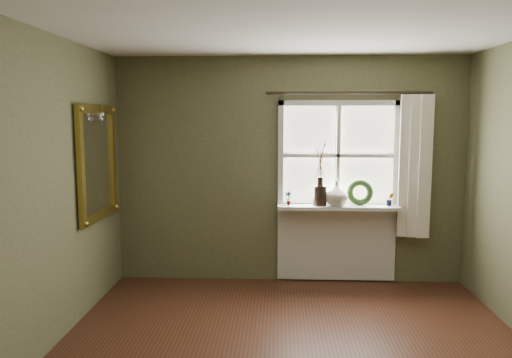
{
  "coord_description": "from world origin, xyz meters",
  "views": [
    {
      "loc": [
        -0.12,
        -3.47,
        1.91
      ],
      "look_at": [
        -0.35,
        1.55,
        1.29
      ],
      "focal_mm": 35.0,
      "sensor_mm": 36.0,
      "label": 1
    }
  ],
  "objects_px": {
    "dark_jug": "(320,196)",
    "gilt_mirror": "(98,162)",
    "cream_vase": "(336,194)",
    "wreath": "(360,195)"
  },
  "relations": [
    {
      "from": "dark_jug",
      "to": "wreath",
      "type": "xyz_separation_m",
      "value": [
        0.45,
        0.04,
        -0.0
      ]
    },
    {
      "from": "wreath",
      "to": "gilt_mirror",
      "type": "relative_size",
      "value": 0.25
    },
    {
      "from": "cream_vase",
      "to": "wreath",
      "type": "bearing_deg",
      "value": 8.46
    },
    {
      "from": "cream_vase",
      "to": "gilt_mirror",
      "type": "height_order",
      "value": "gilt_mirror"
    },
    {
      "from": "dark_jug",
      "to": "gilt_mirror",
      "type": "xyz_separation_m",
      "value": [
        -2.31,
        -0.62,
        0.42
      ]
    },
    {
      "from": "dark_jug",
      "to": "cream_vase",
      "type": "bearing_deg",
      "value": 0.0
    },
    {
      "from": "cream_vase",
      "to": "gilt_mirror",
      "type": "distance_m",
      "value": 2.6
    },
    {
      "from": "dark_jug",
      "to": "cream_vase",
      "type": "xyz_separation_m",
      "value": [
        0.19,
        0.0,
        0.02
      ]
    },
    {
      "from": "cream_vase",
      "to": "wreath",
      "type": "xyz_separation_m",
      "value": [
        0.27,
        0.04,
        -0.02
      ]
    },
    {
      "from": "cream_vase",
      "to": "wreath",
      "type": "relative_size",
      "value": 0.93
    }
  ]
}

